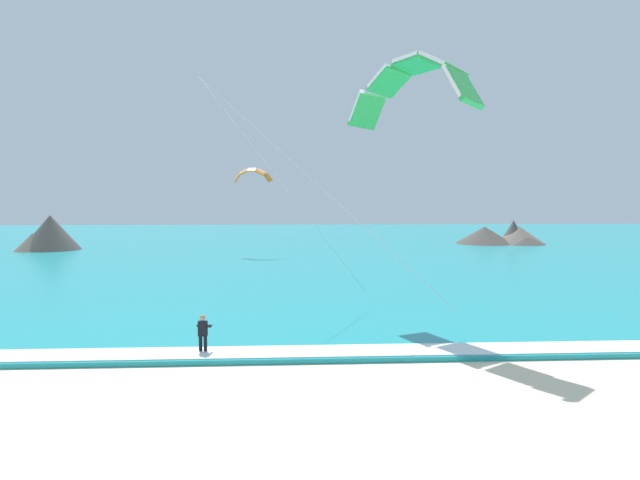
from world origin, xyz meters
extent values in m
cube|color=teal|center=(0.00, 72.67, 0.10)|extent=(200.00, 120.00, 0.20)
cube|color=white|center=(0.00, 13.67, 0.22)|extent=(200.00, 1.66, 0.04)
ellipsoid|color=yellow|center=(-1.12, 13.87, 0.03)|extent=(0.68, 1.46, 0.05)
cube|color=black|center=(-1.12, 14.11, 0.07)|extent=(0.17, 0.09, 0.04)
cube|color=black|center=(-1.12, 13.62, 0.07)|extent=(0.17, 0.09, 0.04)
cylinder|color=black|center=(-1.22, 13.88, 0.42)|extent=(0.14, 0.14, 0.84)
cylinder|color=black|center=(-1.02, 13.85, 0.42)|extent=(0.14, 0.14, 0.84)
cube|color=black|center=(-1.12, 13.87, 1.14)|extent=(0.37, 0.26, 0.60)
sphere|color=#9E704C|center=(-1.12, 13.87, 1.58)|extent=(0.22, 0.22, 0.22)
cylinder|color=black|center=(-1.27, 14.05, 1.19)|extent=(0.18, 0.51, 0.22)
cylinder|color=black|center=(-0.91, 13.99, 1.19)|extent=(0.18, 0.51, 0.22)
cylinder|color=black|center=(-1.05, 14.24, 1.19)|extent=(0.55, 0.13, 0.04)
cube|color=#3F3F42|center=(-1.10, 13.98, 0.92)|extent=(0.13, 0.10, 0.10)
cube|color=green|center=(9.71, 15.73, 10.93)|extent=(1.84, 2.04, 1.86)
cube|color=white|center=(9.13, 15.41, 11.15)|extent=(0.77, 1.15, 1.59)
cube|color=green|center=(9.24, 17.20, 12.24)|extent=(2.13, 2.38, 1.36)
cube|color=white|center=(8.66, 16.89, 12.45)|extent=(1.02, 1.58, 1.02)
cube|color=green|center=(8.40, 18.97, 12.71)|extent=(2.25, 2.39, 0.56)
cube|color=white|center=(7.82, 18.66, 12.92)|extent=(1.09, 1.70, 0.22)
cube|color=green|center=(7.39, 20.65, 12.24)|extent=(2.18, 2.16, 1.36)
cube|color=white|center=(6.81, 20.34, 12.45)|extent=(0.97, 1.57, 1.02)
cube|color=green|center=(6.42, 21.86, 10.93)|extent=(2.00, 1.62, 1.86)
cube|color=white|center=(5.84, 21.55, 11.15)|extent=(0.75, 1.11, 1.59)
cylinder|color=#B2B2B7|center=(4.26, 14.98, 6.07)|extent=(10.92, 1.51, 9.75)
cylinder|color=#B2B2B7|center=(2.62, 18.05, 6.07)|extent=(7.64, 7.65, 9.75)
cube|color=orange|center=(-3.63, 53.76, 8.76)|extent=(0.77, 0.89, 1.04)
cube|color=white|center=(-3.57, 54.06, 8.95)|extent=(0.61, 0.24, 0.83)
cube|color=orange|center=(-2.92, 53.33, 9.39)|extent=(0.91, 0.93, 0.84)
cube|color=white|center=(-2.86, 53.63, 9.57)|extent=(0.84, 0.30, 0.54)
cube|color=orange|center=(-1.95, 53.04, 9.61)|extent=(1.09, 0.94, 0.44)
cube|color=white|center=(-1.89, 53.34, 9.79)|extent=(0.93, 0.32, 0.13)
cube|color=orange|center=(-0.94, 52.95, 9.39)|extent=(1.16, 0.90, 0.84)
cube|color=white|center=(-0.88, 53.25, 9.57)|extent=(0.87, 0.30, 0.54)
cube|color=orange|center=(-0.12, 53.08, 8.76)|extent=(1.02, 0.82, 1.04)
cube|color=white|center=(-0.06, 53.38, 8.95)|extent=(0.64, 0.25, 0.83)
cone|color=#47423D|center=(29.68, 67.09, 1.32)|extent=(8.77, 8.77, 2.63)
cone|color=#47423D|center=(34.56, 65.63, 0.95)|extent=(6.77, 6.77, 1.90)
cone|color=#56514C|center=(33.71, 66.81, 1.76)|extent=(4.22, 4.22, 3.52)
cone|color=#665B51|center=(34.41, 66.52, 1.34)|extent=(7.72, 7.72, 2.68)
cone|color=#47423D|center=(-27.06, 60.27, 2.24)|extent=(7.33, 7.33, 4.49)
cone|color=#665B51|center=(-28.60, 59.00, 1.18)|extent=(4.69, 4.69, 2.36)
camera|label=1|loc=(2.33, -7.09, 6.09)|focal=30.15mm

